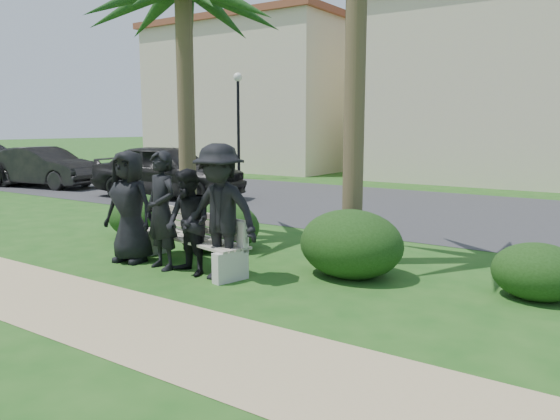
{
  "coord_description": "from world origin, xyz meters",
  "views": [
    {
      "loc": [
        5.14,
        -5.66,
        2.17
      ],
      "look_at": [
        0.58,
        1.0,
        0.92
      ],
      "focal_mm": 35.0,
      "sensor_mm": 36.0,
      "label": 1
    }
  ],
  "objects_px": {
    "man_b": "(162,211)",
    "man_d": "(219,213)",
    "park_bench": "(189,243)",
    "car_a": "(168,171)",
    "street_lamp": "(238,106)",
    "man_a": "(130,207)",
    "car_b": "(44,167)",
    "man_c": "(189,222)"
  },
  "relations": [
    {
      "from": "park_bench",
      "to": "man_b",
      "type": "height_order",
      "value": "man_b"
    },
    {
      "from": "car_b",
      "to": "car_a",
      "type": "bearing_deg",
      "value": -95.55
    },
    {
      "from": "man_a",
      "to": "car_a",
      "type": "height_order",
      "value": "man_a"
    },
    {
      "from": "street_lamp",
      "to": "car_b",
      "type": "bearing_deg",
      "value": -120.22
    },
    {
      "from": "man_a",
      "to": "car_a",
      "type": "distance_m",
      "value": 7.96
    },
    {
      "from": "man_b",
      "to": "man_a",
      "type": "bearing_deg",
      "value": -171.47
    },
    {
      "from": "street_lamp",
      "to": "man_d",
      "type": "xyz_separation_m",
      "value": [
        9.19,
        -11.92,
        -1.98
      ]
    },
    {
      "from": "street_lamp",
      "to": "man_a",
      "type": "height_order",
      "value": "street_lamp"
    },
    {
      "from": "car_b",
      "to": "man_b",
      "type": "bearing_deg",
      "value": -125.0
    },
    {
      "from": "man_b",
      "to": "man_d",
      "type": "height_order",
      "value": "man_d"
    },
    {
      "from": "car_a",
      "to": "street_lamp",
      "type": "bearing_deg",
      "value": 9.18
    },
    {
      "from": "park_bench",
      "to": "car_b",
      "type": "xyz_separation_m",
      "value": [
        -12.03,
        5.22,
        0.34
      ]
    },
    {
      "from": "street_lamp",
      "to": "car_a",
      "type": "relative_size",
      "value": 0.9
    },
    {
      "from": "park_bench",
      "to": "car_a",
      "type": "xyz_separation_m",
      "value": [
        -6.25,
        5.64,
        0.45
      ]
    },
    {
      "from": "man_a",
      "to": "car_b",
      "type": "height_order",
      "value": "man_a"
    },
    {
      "from": "man_d",
      "to": "car_a",
      "type": "bearing_deg",
      "value": 135.69
    },
    {
      "from": "man_c",
      "to": "man_d",
      "type": "relative_size",
      "value": 0.81
    },
    {
      "from": "park_bench",
      "to": "car_a",
      "type": "height_order",
      "value": "car_a"
    },
    {
      "from": "man_c",
      "to": "man_d",
      "type": "xyz_separation_m",
      "value": [
        0.55,
        0.05,
        0.19
      ]
    },
    {
      "from": "man_a",
      "to": "man_d",
      "type": "distance_m",
      "value": 1.87
    },
    {
      "from": "man_c",
      "to": "car_a",
      "type": "xyz_separation_m",
      "value": [
        -6.59,
        6.0,
        0.04
      ]
    },
    {
      "from": "park_bench",
      "to": "man_b",
      "type": "xyz_separation_m",
      "value": [
        -0.22,
        -0.35,
        0.53
      ]
    },
    {
      "from": "street_lamp",
      "to": "man_b",
      "type": "distance_m",
      "value": 14.58
    },
    {
      "from": "man_c",
      "to": "man_d",
      "type": "distance_m",
      "value": 0.58
    },
    {
      "from": "man_c",
      "to": "car_b",
      "type": "distance_m",
      "value": 13.57
    },
    {
      "from": "park_bench",
      "to": "man_b",
      "type": "bearing_deg",
      "value": -109.32
    },
    {
      "from": "man_b",
      "to": "car_a",
      "type": "xyz_separation_m",
      "value": [
        -6.03,
        5.99,
        -0.08
      ]
    },
    {
      "from": "street_lamp",
      "to": "car_a",
      "type": "distance_m",
      "value": 6.67
    },
    {
      "from": "man_b",
      "to": "car_b",
      "type": "height_order",
      "value": "man_b"
    },
    {
      "from": "man_a",
      "to": "car_b",
      "type": "relative_size",
      "value": 0.42
    },
    {
      "from": "man_d",
      "to": "car_b",
      "type": "xyz_separation_m",
      "value": [
        -12.92,
        5.52,
        -0.26
      ]
    },
    {
      "from": "man_b",
      "to": "street_lamp",
      "type": "bearing_deg",
      "value": 134.95
    },
    {
      "from": "man_b",
      "to": "car_b",
      "type": "distance_m",
      "value": 13.05
    },
    {
      "from": "park_bench",
      "to": "man_c",
      "type": "relative_size",
      "value": 1.58
    },
    {
      "from": "park_bench",
      "to": "man_d",
      "type": "relative_size",
      "value": 1.27
    },
    {
      "from": "street_lamp",
      "to": "park_bench",
      "type": "distance_m",
      "value": 14.51
    },
    {
      "from": "car_a",
      "to": "car_b",
      "type": "xyz_separation_m",
      "value": [
        -5.78,
        -0.43,
        -0.11
      ]
    },
    {
      "from": "street_lamp",
      "to": "man_c",
      "type": "bearing_deg",
      "value": -54.18
    },
    {
      "from": "street_lamp",
      "to": "man_d",
      "type": "relative_size",
      "value": 2.22
    },
    {
      "from": "street_lamp",
      "to": "car_b",
      "type": "xyz_separation_m",
      "value": [
        -3.73,
        -6.4,
        -2.24
      ]
    },
    {
      "from": "street_lamp",
      "to": "man_a",
      "type": "bearing_deg",
      "value": -58.47
    },
    {
      "from": "man_b",
      "to": "man_c",
      "type": "distance_m",
      "value": 0.58
    }
  ]
}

